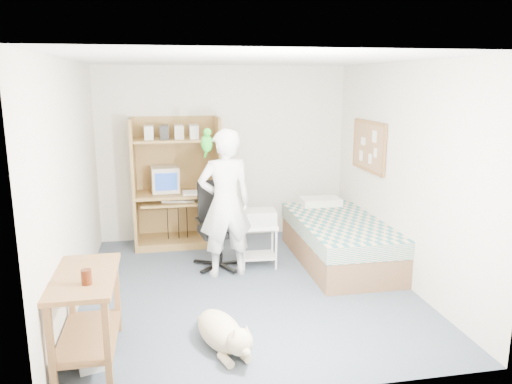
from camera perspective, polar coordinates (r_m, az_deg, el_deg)
floor at (r=5.75m, az=-1.00°, el=-10.86°), size 4.00×4.00×0.00m
wall_back at (r=7.32m, az=-3.70°, el=4.44°), size 3.60×0.02×2.50m
wall_right at (r=5.94m, az=16.34°, el=2.03°), size 0.02×4.00×2.50m
wall_left at (r=5.38m, az=-20.32°, el=0.67°), size 0.02×4.00×2.50m
ceiling at (r=5.27m, az=-1.11°, el=14.90°), size 3.60×4.00×0.02m
computer_hutch at (r=7.09m, az=-9.01°, el=0.51°), size 1.20×0.63×1.80m
bed at (r=6.52m, az=9.43°, el=-5.42°), size 1.02×2.02×0.66m
side_desk at (r=4.43m, az=-18.81°, el=-12.02°), size 0.50×1.00×0.75m
corkboard at (r=6.70m, az=12.76°, el=5.12°), size 0.04×0.94×0.66m
office_chair at (r=6.28m, az=-4.35°, el=-5.13°), size 0.60×0.60×1.06m
person at (r=5.86m, az=-3.53°, el=-1.32°), size 0.70×0.51×1.76m
parrot at (r=5.72m, az=-5.63°, el=5.74°), size 0.13×0.23×0.36m
dog at (r=4.49m, az=-3.80°, el=-15.72°), size 0.51×0.95×0.37m
printer_cart at (r=6.26m, az=0.28°, el=-5.32°), size 0.48×0.39×0.55m
printer at (r=6.18m, az=0.28°, el=-2.91°), size 0.44×0.35×0.18m
crt_monitor at (r=7.07m, az=-10.38°, el=1.45°), size 0.40×0.42×0.35m
keyboard at (r=6.97m, az=-8.84°, el=-0.97°), size 0.47×0.23×0.03m
pencil_cup at (r=7.02m, az=-5.97°, el=0.48°), size 0.08×0.08×0.12m
drink_glass at (r=4.12m, az=-18.81°, el=-9.18°), size 0.08×0.08×0.12m
floor_box_a at (r=4.50m, az=-17.99°, el=-17.95°), size 0.29×0.26×0.10m
floor_box_b at (r=4.54m, az=-17.62°, el=-17.73°), size 0.19×0.23×0.08m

